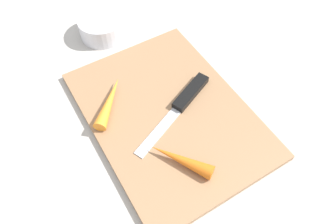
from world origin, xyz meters
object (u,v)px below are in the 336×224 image
cutting_board (168,114)px  knife (187,97)px  carrot_long (109,102)px  small_bowl (102,27)px  carrot_short (181,160)px

cutting_board → knife: knife is taller
carrot_long → small_bowl: bearing=22.0°
cutting_board → carrot_short: 0.10m
carrot_long → knife: bearing=-72.6°
carrot_short → cutting_board: bearing=-52.4°
knife → carrot_long: (-0.06, -0.12, 0.01)m
knife → cutting_board: bearing=-14.4°
cutting_board → carrot_short: carrot_short is taller
cutting_board → small_bowl: bearing=-177.9°
cutting_board → carrot_long: (-0.07, -0.08, 0.02)m
cutting_board → carrot_long: bearing=-129.0°
carrot_long → cutting_board: bearing=-86.5°
knife → carrot_long: 0.14m
carrot_short → carrot_long: 0.17m
knife → small_bowl: small_bowl is taller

